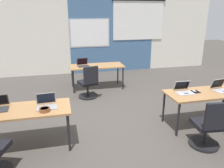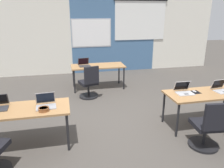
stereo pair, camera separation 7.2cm
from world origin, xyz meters
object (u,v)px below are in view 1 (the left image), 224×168
mouse_near_right_inner (194,91)px  laptop_far_left (83,64)px  desk_near_right (205,95)px  chair_near_right_inner (208,128)px  desk_far_center (97,67)px  chair_far_left (89,85)px  laptop_near_right_end (221,88)px  desk_near_left (22,113)px  snack_bowl (45,109)px  laptop_near_left_inner (47,104)px  laptop_near_right_inner (184,90)px

mouse_near_right_inner → laptop_far_left: bearing=125.4°
desk_near_right → chair_near_right_inner: (-0.43, -0.76, -0.28)m
desk_far_center → chair_far_left: (-0.36, -0.76, -0.28)m
desk_far_center → laptop_far_left: bearing=176.7°
desk_near_right → chair_near_right_inner: chair_near_right_inner is taller
mouse_near_right_inner → laptop_near_right_end: bearing=-4.7°
chair_far_left → mouse_near_right_inner: (1.91, -1.97, 0.36)m
desk_near_right → desk_near_left: bearing=180.0°
snack_bowl → laptop_near_left_inner: bearing=82.3°
chair_far_left → snack_bowl: chair_far_left is taller
laptop_far_left → mouse_near_right_inner: bearing=-62.9°
laptop_near_right_inner → laptop_near_right_end: bearing=-2.1°
mouse_near_right_inner → desk_near_left: bearing=-178.7°
desk_near_right → laptop_near_right_inner: laptop_near_right_inner is taller
laptop_near_right_inner → laptop_near_right_end: (0.81, -0.06, 0.00)m
desk_far_center → laptop_near_right_inner: (1.32, -2.71, 0.11)m
snack_bowl → desk_far_center: bearing=65.3°
desk_near_left → desk_near_right: size_ratio=1.00×
desk_near_right → chair_near_right_inner: bearing=-119.5°
laptop_far_left → laptop_near_left_inner: size_ratio=1.05×
laptop_near_right_inner → chair_near_right_inner: bearing=-87.3°
desk_near_left → laptop_near_right_inner: size_ratio=4.67×
chair_far_left → chair_near_right_inner: 3.27m
desk_near_left → mouse_near_right_inner: 3.29m
desk_near_left → laptop_near_right_inner: laptop_near_right_inner is taller
chair_far_left → chair_near_right_inner: bearing=104.4°
mouse_near_right_inner → snack_bowl: snack_bowl is taller
desk_near_left → laptop_near_right_inner: bearing=1.7°
chair_far_left → mouse_near_right_inner: chair_far_left is taller
laptop_near_right_end → mouse_near_right_inner: bearing=168.6°
desk_near_right → laptop_far_left: bearing=127.4°
laptop_near_right_inner → laptop_near_right_end: 0.81m
desk_near_right → snack_bowl: snack_bowl is taller
laptop_near_right_inner → laptop_near_left_inner: (-2.66, -0.08, 0.00)m
laptop_far_left → laptop_near_right_end: laptop_far_left is taller
laptop_far_left → laptop_near_right_inner: laptop_far_left is taller
desk_far_center → laptop_near_right_end: laptop_near_right_end is taller
desk_near_right → chair_far_left: size_ratio=1.74×
desk_near_right → chair_near_right_inner: 0.92m
mouse_near_right_inner → desk_far_center: bearing=119.5°
laptop_near_right_end → snack_bowl: 3.50m
mouse_near_right_inner → snack_bowl: size_ratio=0.62×
desk_far_center → mouse_near_right_inner: mouse_near_right_inner is taller
laptop_near_left_inner → laptop_near_right_end: (3.47, 0.02, -0.00)m
laptop_near_right_inner → mouse_near_right_inner: bearing=-1.4°
laptop_far_left → mouse_near_right_inner: (1.95, -2.75, -0.03)m
desk_near_left → desk_near_right: bearing=0.0°
chair_far_left → laptop_near_right_end: bearing=124.3°
desk_far_center → laptop_far_left: size_ratio=4.33×
desk_near_right → laptop_near_right_end: 0.39m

